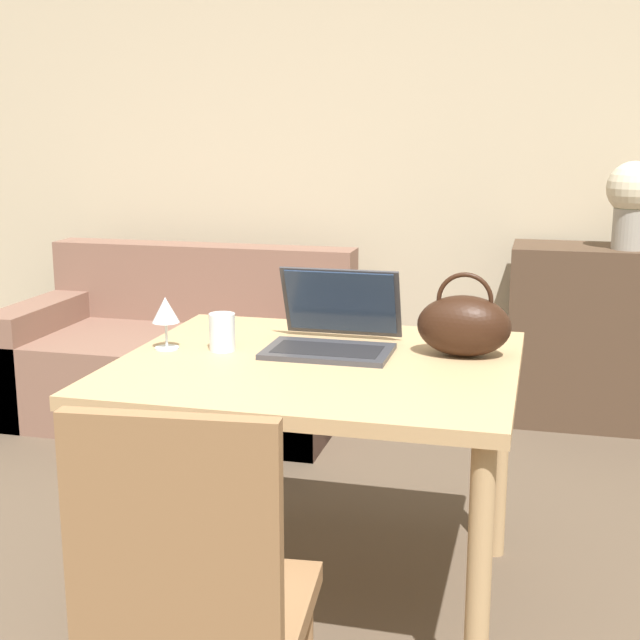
# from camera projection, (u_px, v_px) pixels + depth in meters

# --- Properties ---
(wall_back) EXTENTS (10.00, 0.06, 2.70)m
(wall_back) POSITION_uv_depth(u_px,v_px,m) (407.00, 141.00, 4.62)
(wall_back) COLOR beige
(wall_back) RESTS_ON ground_plane
(dining_table) EXTENTS (1.14, 1.01, 0.77)m
(dining_table) POSITION_uv_depth(u_px,v_px,m) (318.00, 390.00, 2.61)
(dining_table) COLOR tan
(dining_table) RESTS_ON ground_plane
(chair) EXTENTS (0.48, 0.48, 0.93)m
(chair) POSITION_uv_depth(u_px,v_px,m) (193.00, 596.00, 1.81)
(chair) COLOR olive
(chair) RESTS_ON ground_plane
(couch) EXTENTS (1.63, 0.92, 0.82)m
(couch) POSITION_uv_depth(u_px,v_px,m) (182.00, 360.00, 4.47)
(couch) COLOR #7F5B4C
(couch) RESTS_ON ground_plane
(sideboard) EXTENTS (1.06, 0.40, 0.87)m
(sideboard) POSITION_uv_depth(u_px,v_px,m) (622.00, 338.00, 4.27)
(sideboard) COLOR #4C3828
(sideboard) RESTS_ON ground_plane
(laptop) EXTENTS (0.38, 0.34, 0.24)m
(laptop) POSITION_uv_depth(u_px,v_px,m) (334.00, 328.00, 2.72)
(laptop) COLOR #38383D
(laptop) RESTS_ON dining_table
(drinking_glass) EXTENTS (0.08, 0.08, 0.11)m
(drinking_glass) POSITION_uv_depth(u_px,v_px,m) (222.00, 332.00, 2.69)
(drinking_glass) COLOR silver
(drinking_glass) RESTS_ON dining_table
(wine_glass) EXTENTS (0.08, 0.08, 0.16)m
(wine_glass) POSITION_uv_depth(u_px,v_px,m) (166.00, 312.00, 2.69)
(wine_glass) COLOR silver
(wine_glass) RESTS_ON dining_table
(handbag) EXTENTS (0.28, 0.16, 0.25)m
(handbag) POSITION_uv_depth(u_px,v_px,m) (464.00, 325.00, 2.62)
(handbag) COLOR black
(handbag) RESTS_ON dining_table
(flower_vase) EXTENTS (0.24, 0.24, 0.40)m
(flower_vase) POSITION_uv_depth(u_px,v_px,m) (633.00, 199.00, 4.07)
(flower_vase) COLOR #9E998E
(flower_vase) RESTS_ON sideboard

